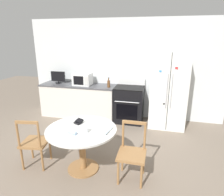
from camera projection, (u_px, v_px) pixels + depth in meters
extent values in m
plane|color=gray|center=(93.00, 173.00, 3.27)|extent=(14.00, 14.00, 0.00)
cube|color=silver|center=(124.00, 69.00, 5.35)|extent=(5.20, 0.10, 2.60)
cube|color=silver|center=(79.00, 101.00, 5.54)|extent=(2.04, 0.62, 0.86)
cube|color=#4C4C51|center=(78.00, 85.00, 5.40)|extent=(2.06, 0.64, 0.03)
cube|color=white|center=(168.00, 89.00, 4.79)|extent=(0.84, 0.72, 1.86)
cube|color=#333333|center=(169.00, 93.00, 4.45)|extent=(0.01, 0.01, 1.79)
cylinder|color=silver|center=(167.00, 91.00, 4.44)|extent=(0.02, 0.02, 0.78)
cylinder|color=silver|center=(171.00, 92.00, 4.41)|extent=(0.02, 0.02, 0.78)
cube|color=white|center=(167.00, 79.00, 4.37)|extent=(0.04, 0.01, 0.03)
cube|color=black|center=(164.00, 104.00, 4.55)|extent=(0.04, 0.02, 0.03)
cube|color=red|center=(177.00, 68.00, 4.26)|extent=(0.06, 0.02, 0.05)
cube|color=#338CD8|center=(160.00, 71.00, 4.36)|extent=(0.05, 0.02, 0.04)
cube|color=black|center=(129.00, 105.00, 5.19)|extent=(0.73, 0.64, 0.90)
cube|color=black|center=(127.00, 112.00, 4.91)|extent=(0.52, 0.01, 0.40)
cylinder|color=silver|center=(127.00, 102.00, 4.81)|extent=(0.60, 0.02, 0.02)
cube|color=black|center=(129.00, 87.00, 5.05)|extent=(0.73, 0.64, 0.02)
cube|color=white|center=(131.00, 82.00, 5.29)|extent=(0.73, 0.06, 0.16)
cube|color=white|center=(83.00, 79.00, 5.30)|extent=(0.47, 0.36, 0.32)
cube|color=black|center=(78.00, 80.00, 5.14)|extent=(0.27, 0.01, 0.22)
cube|color=silver|center=(86.00, 81.00, 5.09)|extent=(0.09, 0.01, 0.23)
cylinder|color=black|center=(59.00, 83.00, 5.55)|extent=(0.16, 0.16, 0.02)
cylinder|color=black|center=(59.00, 82.00, 5.54)|extent=(0.03, 0.03, 0.04)
cube|color=black|center=(58.00, 76.00, 5.49)|extent=(0.40, 0.05, 0.27)
cylinder|color=brown|center=(109.00, 84.00, 5.09)|extent=(0.07, 0.07, 0.17)
cylinder|color=brown|center=(109.00, 79.00, 5.05)|extent=(0.03, 0.03, 0.07)
cylinder|color=#262626|center=(109.00, 78.00, 5.04)|extent=(0.03, 0.03, 0.01)
cylinder|color=white|center=(81.00, 129.00, 3.17)|extent=(1.13, 1.13, 0.03)
cylinder|color=#9E7042|center=(82.00, 149.00, 3.28)|extent=(0.11, 0.11, 0.69)
cylinder|color=#9E7042|center=(83.00, 168.00, 3.38)|extent=(0.52, 0.52, 0.03)
cube|color=#9E7042|center=(132.00, 155.00, 3.02)|extent=(0.42, 0.42, 0.04)
cylinder|color=#9E7042|center=(141.00, 176.00, 2.89)|extent=(0.04, 0.04, 0.41)
cylinder|color=#9E7042|center=(118.00, 173.00, 2.97)|extent=(0.04, 0.04, 0.41)
cylinder|color=#9E7042|center=(143.00, 162.00, 3.21)|extent=(0.04, 0.04, 0.41)
cylinder|color=#9E7042|center=(122.00, 159.00, 3.29)|extent=(0.04, 0.04, 0.41)
cylinder|color=#9E7042|center=(145.00, 136.00, 3.09)|extent=(0.04, 0.04, 0.45)
cylinder|color=#9E7042|center=(123.00, 133.00, 3.16)|extent=(0.04, 0.04, 0.45)
cube|color=#9E7042|center=(134.00, 123.00, 3.07)|extent=(0.34, 0.04, 0.04)
cube|color=#9E7042|center=(35.00, 142.00, 3.38)|extent=(0.48, 0.48, 0.04)
cylinder|color=#9E7042|center=(32.00, 148.00, 3.63)|extent=(0.04, 0.04, 0.41)
cylinder|color=#9E7042|center=(50.00, 149.00, 3.60)|extent=(0.04, 0.04, 0.41)
cylinder|color=#9E7042|center=(22.00, 159.00, 3.30)|extent=(0.04, 0.04, 0.41)
cylinder|color=#9E7042|center=(42.00, 160.00, 3.27)|extent=(0.04, 0.04, 0.41)
cylinder|color=#9E7042|center=(18.00, 134.00, 3.15)|extent=(0.04, 0.04, 0.45)
cylinder|color=#9E7042|center=(39.00, 135.00, 3.12)|extent=(0.04, 0.04, 0.45)
cube|color=#9E7042|center=(27.00, 122.00, 3.07)|extent=(0.35, 0.09, 0.04)
cylinder|color=silver|center=(86.00, 130.00, 3.03)|extent=(0.08, 0.08, 0.09)
cylinder|color=#4C8C59|center=(86.00, 131.00, 3.03)|extent=(0.07, 0.07, 0.05)
cylinder|color=#A3BCDB|center=(72.00, 132.00, 2.98)|extent=(0.17, 0.10, 0.05)
cube|color=black|center=(78.00, 123.00, 3.35)|extent=(0.15, 0.14, 0.03)
cube|color=black|center=(79.00, 121.00, 3.36)|extent=(0.15, 0.14, 0.06)
cube|color=white|center=(104.00, 130.00, 3.11)|extent=(0.30, 0.35, 0.01)
cube|color=beige|center=(104.00, 129.00, 3.11)|extent=(0.29, 0.34, 0.01)
cube|color=silver|center=(104.00, 129.00, 3.11)|extent=(0.27, 0.33, 0.01)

